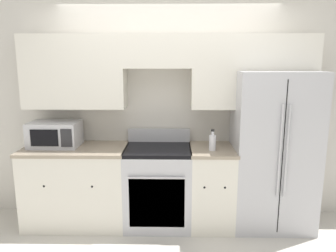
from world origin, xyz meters
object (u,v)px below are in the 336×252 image
oven_range (158,186)px  microwave (55,134)px  refrigerator (271,149)px  bottle (212,142)px

oven_range → microwave: 1.32m
refrigerator → microwave: (-2.46, -0.03, 0.17)m
refrigerator → oven_range: bearing=-176.5°
oven_range → microwave: bearing=177.6°
microwave → refrigerator: bearing=0.7°
oven_range → bottle: 0.81m
microwave → oven_range: bearing=-2.4°
refrigerator → microwave: 2.47m
microwave → bottle: bearing=-4.4°
oven_range → microwave: size_ratio=1.97×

